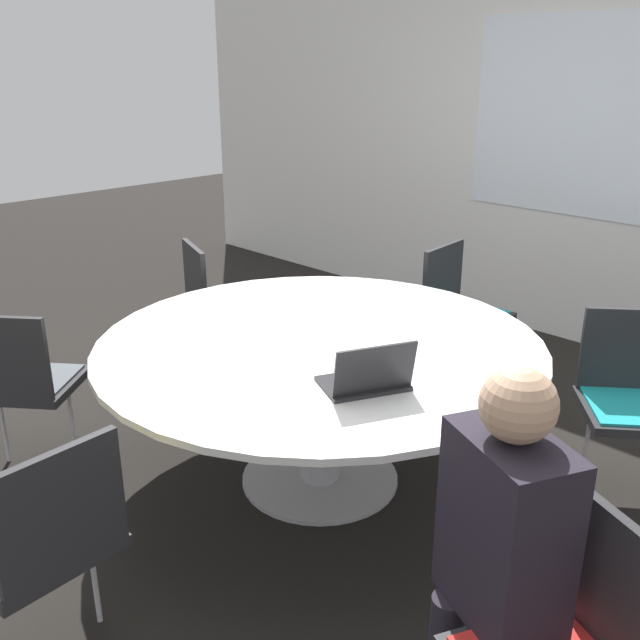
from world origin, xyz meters
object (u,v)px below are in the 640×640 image
Objects in this scene: chair_1 at (631,390)px; chair_2 at (459,304)px; chair_3 at (216,297)px; chair_4 at (22,376)px; person_0 at (499,539)px; chair_5 at (45,535)px; laptop at (368,377)px.

chair_1 is 1.00× the size of chair_2.
chair_2 is 1.51m from chair_3.
chair_4 is (0.29, -1.36, 0.00)m from chair_3.
chair_3 is 2.87m from person_0.
person_0 is at bearing 31.58° from chair_2.
person_0 is (1.51, -2.04, 0.19)m from chair_2.
chair_1 is 1.00× the size of chair_5.
chair_1 is 1.32m from laptop.
chair_1 is 0.71× the size of person_0.
chair_2 is 2.54m from person_0.
chair_1 is 2.50m from chair_5.
chair_5 is at bearing -59.67° from chair_4.
chair_1 is at bearing -24.73° from chair_5.
laptop is (-0.56, -1.17, 0.26)m from chair_1.
chair_1 is at bearing 179.56° from laptop.
chair_5 is 0.71× the size of person_0.
laptop is at bearing -19.31° from chair_5.
chair_2 and chair_3 have the same top height.
chair_1 is at bearing 64.82° from chair_2.
chair_5 is (0.35, -2.79, 0.00)m from chair_2.
chair_3 is 0.71× the size of person_0.
chair_2 is 1.00× the size of chair_4.
chair_2 is at bearing 60.42° from chair_3.
laptop is at bearing 0.64° from chair_3.
chair_3 is (-2.39, -0.51, 0.00)m from chair_1.
chair_3 is 1.00× the size of chair_5.
chair_2 is 2.81m from chair_5.
laptop is at bearing 17.59° from chair_2.
chair_4 is at bearing -57.60° from chair_3.
chair_2 and chair_4 have the same top height.
chair_5 is 1.24m from laptop.
chair_5 is (1.51, -1.82, 0.00)m from chair_3.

